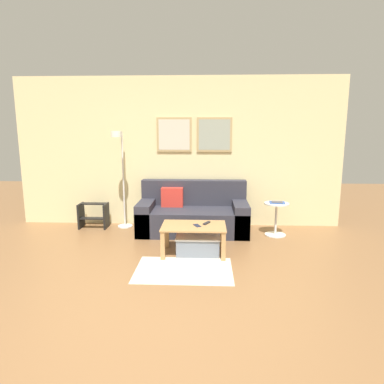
% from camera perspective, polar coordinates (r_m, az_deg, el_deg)
% --- Properties ---
extents(ground_plane, '(16.00, 16.00, 0.00)m').
position_cam_1_polar(ground_plane, '(3.13, -7.74, -22.28)').
color(ground_plane, brown).
extents(wall_back, '(5.60, 0.09, 2.55)m').
position_cam_1_polar(wall_back, '(5.95, -2.24, 6.67)').
color(wall_back, beige).
rests_on(wall_back, ground_plane).
extents(area_rug, '(1.17, 0.81, 0.01)m').
position_cam_1_polar(area_rug, '(4.25, -1.38, -12.85)').
color(area_rug, beige).
rests_on(area_rug, ground_plane).
extents(couch, '(1.77, 0.84, 0.82)m').
position_cam_1_polar(couch, '(5.66, 0.14, -3.82)').
color(couch, '#2D2D38').
rests_on(couch, ground_plane).
extents(coffee_table, '(0.86, 0.55, 0.40)m').
position_cam_1_polar(coffee_table, '(4.66, 0.29, -6.48)').
color(coffee_table, '#AD7F4C').
rests_on(coffee_table, ground_plane).
extents(storage_bin, '(0.60, 0.43, 0.25)m').
position_cam_1_polar(storage_bin, '(4.74, 1.02, -8.67)').
color(storage_bin, slate).
rests_on(storage_bin, ground_plane).
extents(floor_lamp, '(0.25, 0.54, 1.64)m').
position_cam_1_polar(floor_lamp, '(5.73, -11.86, 4.01)').
color(floor_lamp, white).
rests_on(floor_lamp, ground_plane).
extents(side_table, '(0.39, 0.39, 0.53)m').
position_cam_1_polar(side_table, '(5.61, 13.83, -3.88)').
color(side_table, silver).
rests_on(side_table, ground_plane).
extents(book_stack, '(0.25, 0.21, 0.03)m').
position_cam_1_polar(book_stack, '(5.55, 14.01, -1.68)').
color(book_stack, '#335199').
rests_on(book_stack, side_table).
extents(remote_control, '(0.11, 0.15, 0.02)m').
position_cam_1_polar(remote_control, '(4.71, 2.45, -5.19)').
color(remote_control, '#232328').
rests_on(remote_control, coffee_table).
extents(cell_phone, '(0.12, 0.15, 0.01)m').
position_cam_1_polar(cell_phone, '(4.62, 0.84, -5.61)').
color(cell_phone, '#1E2338').
rests_on(cell_phone, coffee_table).
extents(step_stool, '(0.47, 0.28, 0.42)m').
position_cam_1_polar(step_stool, '(6.11, -16.08, -3.64)').
color(step_stool, black).
rests_on(step_stool, ground_plane).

